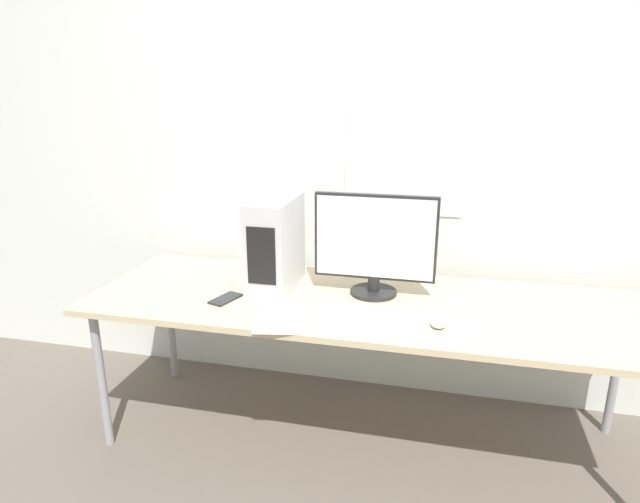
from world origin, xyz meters
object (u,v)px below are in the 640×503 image
at_px(monitor_main, 375,244).
at_px(mouse, 438,323).
at_px(cell_phone, 226,299).
at_px(keyboard, 370,316).
at_px(pc_tower, 275,244).

relative_size(monitor_main, mouse, 5.80).
distance_m(mouse, cell_phone, 0.93).
height_order(monitor_main, keyboard, monitor_main).
relative_size(keyboard, cell_phone, 2.61).
distance_m(pc_tower, cell_phone, 0.34).
height_order(keyboard, mouse, mouse).
bearing_deg(monitor_main, cell_phone, -160.39).
bearing_deg(monitor_main, pc_tower, -177.76).
bearing_deg(monitor_main, mouse, -43.51).
height_order(pc_tower, cell_phone, pc_tower).
bearing_deg(pc_tower, cell_phone, -129.44).
xyz_separation_m(mouse, cell_phone, (-0.93, 0.06, -0.01)).
xyz_separation_m(pc_tower, monitor_main, (0.46, 0.02, 0.02)).
height_order(pc_tower, monitor_main, monitor_main).
bearing_deg(mouse, keyboard, 178.89).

